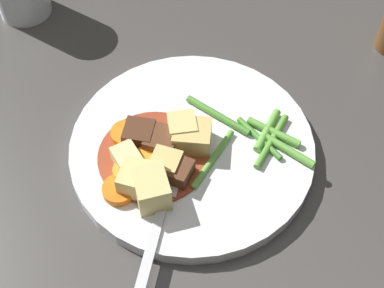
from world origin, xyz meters
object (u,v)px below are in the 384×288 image
object	(u,v)px
carrot_slice_2	(127,172)
potato_chunk_4	(192,139)
potato_chunk_5	(126,156)
meat_chunk_0	(162,142)
fork	(160,215)
carrot_slice_0	(119,190)
dinner_plate	(192,148)
potato_chunk_0	(182,129)
meat_chunk_2	(139,135)
carrot_slice_3	(126,135)
potato_chunk_1	(136,180)
meat_chunk_1	(179,172)
potato_chunk_3	(166,164)
potato_chunk_2	(151,188)
carrot_slice_1	(148,160)

from	to	relation	value
carrot_slice_2	potato_chunk_4	distance (m)	0.08
potato_chunk_5	meat_chunk_0	bearing A→B (deg)	-175.51
fork	meat_chunk_0	bearing A→B (deg)	-112.13
carrot_slice_0	fork	bearing A→B (deg)	125.64
dinner_plate	potato_chunk_0	size ratio (longest dim) A/B	8.92
carrot_slice_0	potato_chunk_5	size ratio (longest dim) A/B	1.13
meat_chunk_2	carrot_slice_2	bearing A→B (deg)	54.49
carrot_slice_3	carrot_slice_0	bearing A→B (deg)	65.78
potato_chunk_1	carrot_slice_2	bearing A→B (deg)	-77.67
potato_chunk_5	meat_chunk_2	xyz separation A→B (m)	(-0.02, -0.02, 0.00)
meat_chunk_1	carrot_slice_2	bearing A→B (deg)	-25.63
potato_chunk_3	meat_chunk_1	bearing A→B (deg)	124.20
carrot_slice_3	potato_chunk_2	xyz separation A→B (m)	(-0.00, 0.08, 0.01)
carrot_slice_2	potato_chunk_2	bearing A→B (deg)	112.61
potato_chunk_1	dinner_plate	bearing A→B (deg)	-158.20
carrot_slice_1	fork	world-z (taller)	carrot_slice_1
carrot_slice_1	potato_chunk_0	world-z (taller)	potato_chunk_0
carrot_slice_2	potato_chunk_4	world-z (taller)	potato_chunk_4
potato_chunk_1	potato_chunk_3	xyz separation A→B (m)	(-0.03, -0.01, -0.00)
potato_chunk_3	meat_chunk_1	world-z (taller)	potato_chunk_3
potato_chunk_1	potato_chunk_0	bearing A→B (deg)	-148.07
carrot_slice_3	meat_chunk_2	world-z (taller)	meat_chunk_2
carrot_slice_3	potato_chunk_2	bearing A→B (deg)	90.69
dinner_plate	carrot_slice_0	size ratio (longest dim) A/B	7.80
potato_chunk_5	fork	xyz separation A→B (m)	(-0.01, 0.07, -0.01)
carrot_slice_2	potato_chunk_3	world-z (taller)	potato_chunk_3
carrot_slice_1	potato_chunk_0	distance (m)	0.05
carrot_slice_3	meat_chunk_2	size ratio (longest dim) A/B	1.03
carrot_slice_1	meat_chunk_1	xyz separation A→B (m)	(-0.02, 0.03, 0.00)
potato_chunk_0	carrot_slice_3	bearing A→B (deg)	-21.09
meat_chunk_2	fork	bearing A→B (deg)	82.90
meat_chunk_1	meat_chunk_2	xyz separation A→B (m)	(0.02, -0.06, 0.00)
carrot_slice_1	fork	distance (m)	0.06
dinner_plate	fork	xyz separation A→B (m)	(0.06, 0.07, 0.01)
potato_chunk_1	meat_chunk_0	bearing A→B (deg)	-138.54
carrot_slice_0	potato_chunk_5	xyz separation A→B (m)	(-0.02, -0.03, 0.01)
carrot_slice_2	potato_chunk_5	distance (m)	0.02
carrot_slice_0	meat_chunk_2	size ratio (longest dim) A/B	1.10
potato_chunk_2	potato_chunk_3	world-z (taller)	potato_chunk_2
potato_chunk_2	meat_chunk_0	world-z (taller)	potato_chunk_2
dinner_plate	carrot_slice_3	world-z (taller)	carrot_slice_3
potato_chunk_1	meat_chunk_1	bearing A→B (deg)	173.17
carrot_slice_0	meat_chunk_0	world-z (taller)	meat_chunk_0
potato_chunk_3	meat_chunk_2	distance (m)	0.05
potato_chunk_4	potato_chunk_2	bearing A→B (deg)	35.17
potato_chunk_5	meat_chunk_0	distance (m)	0.04
carrot_slice_3	potato_chunk_3	distance (m)	0.06
meat_chunk_2	meat_chunk_1	bearing A→B (deg)	110.26
carrot_slice_1	meat_chunk_0	bearing A→B (deg)	-148.32
potato_chunk_2	meat_chunk_0	size ratio (longest dim) A/B	1.21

